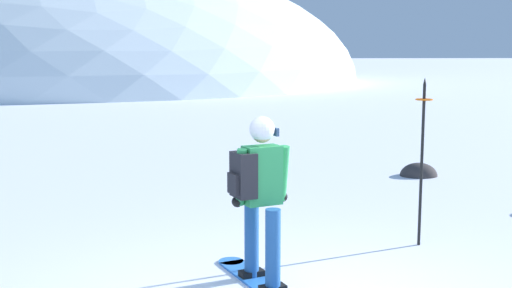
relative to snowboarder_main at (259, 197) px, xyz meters
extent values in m
ellipsoid|color=white|center=(-11.63, 40.65, -0.92)|extent=(42.24, 38.02, 17.79)
cube|color=blue|center=(0.03, 0.01, -0.91)|extent=(0.85, 1.55, 0.02)
cylinder|color=blue|center=(-0.26, 0.73, -0.91)|extent=(0.28, 0.28, 0.02)
cube|color=black|center=(-0.06, 0.23, -0.86)|extent=(0.29, 0.22, 0.06)
cube|color=black|center=(0.12, -0.21, -0.86)|extent=(0.29, 0.22, 0.06)
cylinder|color=#235699|center=(-0.06, 0.23, -0.48)|extent=(0.15, 0.15, 0.82)
cylinder|color=#235699|center=(0.12, -0.21, -0.48)|extent=(0.15, 0.15, 0.82)
cube|color=#2D9351|center=(0.03, 0.01, 0.22)|extent=(0.42, 0.34, 0.58)
cylinder|color=#2D9351|center=(-0.18, -0.08, 0.22)|extent=(0.16, 0.20, 0.57)
cylinder|color=#2D9351|center=(0.24, 0.10, 0.22)|extent=(0.16, 0.20, 0.57)
sphere|color=black|center=(-0.22, -0.05, -0.03)|extent=(0.11, 0.11, 0.11)
sphere|color=black|center=(0.25, 0.14, -0.03)|extent=(0.11, 0.11, 0.11)
cube|color=#232328|center=(-0.16, -0.06, 0.24)|extent=(0.27, 0.33, 0.44)
cube|color=#232328|center=(-0.25, -0.10, 0.16)|extent=(0.13, 0.21, 0.20)
sphere|color=tan|center=(0.03, 0.01, 0.64)|extent=(0.21, 0.21, 0.21)
sphere|color=silver|center=(0.03, 0.01, 0.67)|extent=(0.25, 0.25, 0.25)
cube|color=navy|center=(0.15, 0.06, 0.64)|extent=(0.09, 0.17, 0.08)
cylinder|color=black|center=(2.03, 1.26, 0.06)|extent=(0.04, 0.04, 1.95)
cylinder|color=orange|center=(2.03, 1.26, 0.85)|extent=(0.20, 0.20, 0.02)
cone|color=black|center=(2.03, 1.26, 1.07)|extent=(0.04, 0.04, 0.08)
ellipsoid|color=#383333|center=(3.37, 5.51, -0.92)|extent=(0.70, 0.60, 0.49)
camera|label=1|loc=(-0.42, -6.23, 1.45)|focal=45.61mm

